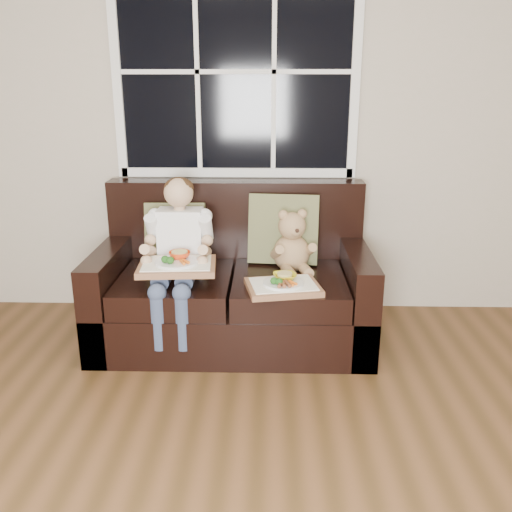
{
  "coord_description": "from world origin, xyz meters",
  "views": [
    {
      "loc": [
        -0.19,
        -1.24,
        1.58
      ],
      "look_at": [
        -0.27,
        1.85,
        0.59
      ],
      "focal_mm": 38.0,
      "sensor_mm": 36.0,
      "label": 1
    }
  ],
  "objects_px": {
    "loveseat": "(234,289)",
    "teddy_bear": "(292,245)",
    "child": "(178,243)",
    "tray_right": "(283,285)",
    "tray_left": "(177,264)"
  },
  "relations": [
    {
      "from": "teddy_bear",
      "to": "child",
      "type": "bearing_deg",
      "value": 175.18
    },
    {
      "from": "loveseat",
      "to": "teddy_bear",
      "type": "xyz_separation_m",
      "value": [
        0.37,
        -0.01,
        0.3
      ]
    },
    {
      "from": "loveseat",
      "to": "child",
      "type": "height_order",
      "value": "child"
    },
    {
      "from": "tray_right",
      "to": "teddy_bear",
      "type": "bearing_deg",
      "value": 69.47
    },
    {
      "from": "child",
      "to": "teddy_bear",
      "type": "height_order",
      "value": "child"
    },
    {
      "from": "teddy_bear",
      "to": "tray_left",
      "type": "relative_size",
      "value": 0.87
    },
    {
      "from": "loveseat",
      "to": "child",
      "type": "relative_size",
      "value": 1.88
    },
    {
      "from": "tray_right",
      "to": "tray_left",
      "type": "bearing_deg",
      "value": 162.68
    },
    {
      "from": "loveseat",
      "to": "tray_left",
      "type": "relative_size",
      "value": 3.64
    },
    {
      "from": "teddy_bear",
      "to": "tray_right",
      "type": "distance_m",
      "value": 0.38
    },
    {
      "from": "child",
      "to": "tray_right",
      "type": "xyz_separation_m",
      "value": [
        0.63,
        -0.24,
        -0.17
      ]
    },
    {
      "from": "teddy_bear",
      "to": "tray_right",
      "type": "xyz_separation_m",
      "value": [
        -0.06,
        -0.35,
        -0.13
      ]
    },
    {
      "from": "teddy_bear",
      "to": "tray_right",
      "type": "height_order",
      "value": "teddy_bear"
    },
    {
      "from": "child",
      "to": "teddy_bear",
      "type": "xyz_separation_m",
      "value": [
        0.69,
        0.11,
        -0.04
      ]
    },
    {
      "from": "loveseat",
      "to": "tray_left",
      "type": "bearing_deg",
      "value": -136.16
    }
  ]
}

